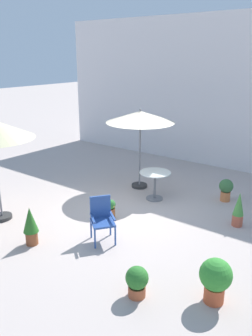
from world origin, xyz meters
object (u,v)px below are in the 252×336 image
Objects in this scene: potted_plant_3 at (111,208)px; potted_plant_4 at (137,281)px; potted_plant_0 at (238,209)px; potted_plant_2 at (215,278)px; patio_chair_0 at (102,217)px; potted_plant_5 at (226,189)px; patio_umbrella_1 at (140,118)px; cafe_table_0 at (155,180)px; potted_plant_1 at (31,224)px.

potted_plant_3 is 0.87× the size of potted_plant_4.
potted_plant_2 is at bearing -78.02° from potted_plant_0.
patio_chair_0 is 1.88m from potted_plant_4.
potted_plant_0 reaches higher than potted_plant_5.
potted_plant_5 is at bearing 93.38° from potted_plant_4.
patio_umbrella_1 reaches higher than potted_plant_2.
patio_chair_0 is 2.62m from potted_plant_2.
cafe_table_0 is (0.80, -0.48, -1.47)m from patio_umbrella_1.
patio_umbrella_1 is at bearing -167.73° from potted_plant_5.
cafe_table_0 is 1.10× the size of potted_plant_2.
potted_plant_5 is at bearing 12.27° from patio_umbrella_1.
potted_plant_1 is at bearing -136.00° from patio_chair_0.
potted_plant_5 is at bearing 54.74° from potted_plant_3.
potted_plant_1 reaches higher than potted_plant_0.
potted_plant_2 is (0.56, -2.65, 0.03)m from potted_plant_0.
potted_plant_0 is (3.06, -0.65, -1.60)m from patio_umbrella_1.
potted_plant_1 is 1.09× the size of potted_plant_2.
patio_chair_0 is 1.03m from potted_plant_3.
potted_plant_1 reaches higher than potted_plant_2.
cafe_table_0 is 2.42m from patio_chair_0.
cafe_table_0 is 2.27m from potted_plant_0.
potted_plant_2 is 1.42× the size of potted_plant_4.
cafe_table_0 is 1.01× the size of potted_plant_1.
potted_plant_4 is at bearing -32.91° from patio_chair_0.
potted_plant_2 is 4.02m from potted_plant_5.
patio_umbrella_1 is 2.81× the size of potted_plant_1.
potted_plant_1 is at bearing -133.41° from potted_plant_0.
potted_plant_1 is 1.36× the size of potted_plant_5.
potted_plant_1 is at bearing -106.10° from potted_plant_3.
patio_chair_0 reaches higher than potted_plant_1.
potted_plant_0 is at bearing -11.99° from patio_umbrella_1.
patio_umbrella_1 is 3.52m from potted_plant_0.
potted_plant_3 is 2.78m from potted_plant_4.
cafe_table_0 reaches higher than potted_plant_2.
cafe_table_0 is at bearing 95.55° from patio_chair_0.
potted_plant_4 is (1.56, -1.01, -0.23)m from patio_chair_0.
potted_plant_3 is at bearing -74.34° from patio_umbrella_1.
cafe_table_0 is at bearing 134.97° from potted_plant_2.
potted_plant_3 is at bearing -125.26° from potted_plant_5.
cafe_table_0 is at bearing 77.08° from potted_plant_1.
cafe_table_0 is 1.37× the size of potted_plant_5.
patio_umbrella_1 reaches higher than potted_plant_3.
potted_plant_1 is at bearing -102.92° from cafe_table_0.
patio_chair_0 is 1.77× the size of potted_plant_4.
potted_plant_2 is 1.19m from potted_plant_4.
potted_plant_4 is (-1.02, -0.60, -0.14)m from potted_plant_2.
potted_plant_4 is at bearing -62.26° from cafe_table_0.
potted_plant_1 is 1.94m from potted_plant_3.
patio_chair_0 is at bearing 147.09° from potted_plant_4.
potted_plant_0 is 4.41m from potted_plant_1.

